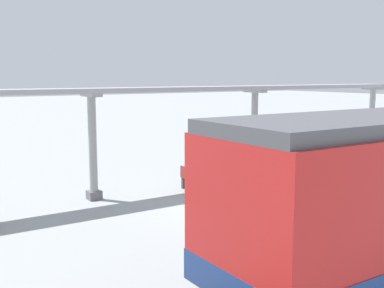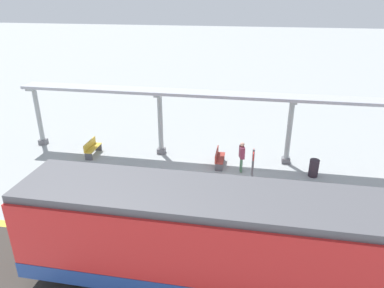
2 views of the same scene
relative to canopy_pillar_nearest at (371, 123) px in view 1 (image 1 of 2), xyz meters
name	(u,v)px [view 1 (image 1 of 2)]	position (x,y,z in m)	size (l,w,h in m)	color
ground_plane	(246,209)	(-3.80, 11.27, -1.84)	(176.00, 176.00, 0.00)	#989D9D
tactile_edge_strip	(351,247)	(-7.84, 11.27, -1.83)	(0.41, 28.69, 0.01)	gold
canopy_pillar_nearest	(371,123)	(0.00, 0.00, 0.00)	(1.10, 0.44, 3.62)	slate
canopy_pillar_second	(254,133)	(0.00, 7.73, 0.00)	(1.10, 0.44, 3.62)	slate
canopy_pillar_third	(93,146)	(0.00, 14.84, 0.00)	(1.10, 0.44, 3.62)	slate
canopy_beam	(183,89)	(0.00, 11.22, 1.87)	(1.20, 23.23, 0.16)	#A8AAB2
bench_mid_platform	(195,180)	(-0.98, 11.35, -1.39)	(1.51, 0.46, 0.86)	maroon
trash_bin	(299,167)	(-1.35, 6.45, -1.38)	(0.48, 0.48, 0.92)	#2B222A
platform_info_sign	(281,161)	(-3.52, 9.54, -0.51)	(0.56, 0.10, 2.20)	#4C4C51
passenger_by_the_benches	(232,162)	(-1.56, 10.12, -0.78)	(0.52, 0.33, 1.68)	#446F50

